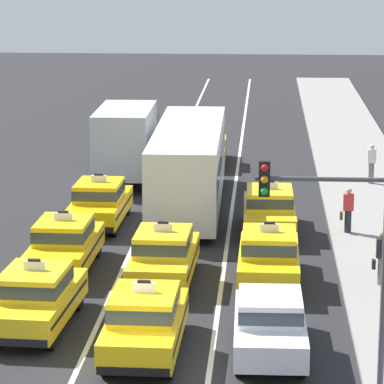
# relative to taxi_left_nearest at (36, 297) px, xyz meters

# --- Properties ---
(lane_stripe_left_center) EXTENTS (0.14, 80.00, 0.01)m
(lane_stripe_left_center) POSITION_rel_taxi_left_nearest_xyz_m (1.57, 16.33, -0.87)
(lane_stripe_left_center) COLOR silver
(lane_stripe_left_center) RESTS_ON ground
(lane_stripe_center_right) EXTENTS (0.14, 80.00, 0.01)m
(lane_stripe_center_right) POSITION_rel_taxi_left_nearest_xyz_m (4.77, 16.33, -0.87)
(lane_stripe_center_right) COLOR silver
(lane_stripe_center_right) RESTS_ON ground
(sidewalk_curb) EXTENTS (4.00, 90.00, 0.15)m
(sidewalk_curb) POSITION_rel_taxi_left_nearest_xyz_m (10.37, 11.33, -0.80)
(sidewalk_curb) COLOR gray
(sidewalk_curb) RESTS_ON ground
(taxi_left_nearest) EXTENTS (2.03, 4.64, 1.96)m
(taxi_left_nearest) POSITION_rel_taxi_left_nearest_xyz_m (0.00, 0.00, 0.00)
(taxi_left_nearest) COLOR black
(taxi_left_nearest) RESTS_ON ground
(taxi_left_second) EXTENTS (1.87, 4.58, 1.96)m
(taxi_left_second) POSITION_rel_taxi_left_nearest_xyz_m (-0.23, 5.29, 0.00)
(taxi_left_second) COLOR black
(taxi_left_second) RESTS_ON ground
(taxi_left_third) EXTENTS (1.89, 4.59, 1.96)m
(taxi_left_third) POSITION_rel_taxi_left_nearest_xyz_m (0.01, 10.95, 0.00)
(taxi_left_third) COLOR black
(taxi_left_third) RESTS_ON ground
(box_truck_left_fourth) EXTENTS (2.38, 6.99, 3.27)m
(box_truck_left_fourth) POSITION_rel_taxi_left_nearest_xyz_m (0.01, 18.97, 0.90)
(box_truck_left_fourth) COLOR black
(box_truck_left_fourth) RESTS_ON ground
(taxi_center_nearest) EXTENTS (1.87, 4.58, 1.96)m
(taxi_center_nearest) POSITION_rel_taxi_left_nearest_xyz_m (3.10, -1.65, 0.00)
(taxi_center_nearest) COLOR black
(taxi_center_nearest) RESTS_ON ground
(taxi_center_second) EXTENTS (1.92, 4.60, 1.96)m
(taxi_center_second) POSITION_rel_taxi_left_nearest_xyz_m (3.01, 4.17, 0.00)
(taxi_center_second) COLOR black
(taxi_center_second) RESTS_ON ground
(bus_center_third) EXTENTS (2.67, 11.23, 3.22)m
(bus_center_third) POSITION_rel_taxi_left_nearest_xyz_m (3.08, 13.74, 0.94)
(bus_center_third) COLOR black
(bus_center_third) RESTS_ON ground
(taxi_center_fourth) EXTENTS (1.92, 4.60, 1.96)m
(taxi_center_fourth) POSITION_rel_taxi_left_nearest_xyz_m (3.27, 22.66, 0.00)
(taxi_center_fourth) COLOR black
(taxi_center_fourth) RESTS_ON ground
(sedan_right_nearest) EXTENTS (1.83, 4.33, 1.58)m
(sedan_right_nearest) POSITION_rel_taxi_left_nearest_xyz_m (6.21, -1.48, -0.03)
(sedan_right_nearest) COLOR black
(sedan_right_nearest) RESTS_ON ground
(taxi_right_second) EXTENTS (1.85, 4.57, 1.96)m
(taxi_right_second) POSITION_rel_taxi_left_nearest_xyz_m (6.19, 4.34, 0.00)
(taxi_right_second) COLOR black
(taxi_right_second) RESTS_ON ground
(taxi_right_third) EXTENTS (1.89, 4.59, 1.96)m
(taxi_right_third) POSITION_rel_taxi_left_nearest_xyz_m (6.21, 10.21, 0.00)
(taxi_right_third) COLOR black
(taxi_right_third) RESTS_ON ground
(pedestrian_mid_block) EXTENTS (0.47, 0.24, 1.61)m
(pedestrian_mid_block) POSITION_rel_taxi_left_nearest_xyz_m (9.53, 4.04, 0.08)
(pedestrian_mid_block) COLOR slate
(pedestrian_mid_block) RESTS_ON sidewalk_curb
(pedestrian_by_storefront) EXTENTS (0.36, 0.24, 1.67)m
(pedestrian_by_storefront) POSITION_rel_taxi_left_nearest_xyz_m (10.55, 18.26, 0.12)
(pedestrian_by_storefront) COLOR slate
(pedestrian_by_storefront) RESTS_ON sidewalk_curb
(pedestrian_trailing) EXTENTS (0.47, 0.24, 1.60)m
(pedestrian_trailing) POSITION_rel_taxi_left_nearest_xyz_m (8.97, 10.03, 0.07)
(pedestrian_trailing) COLOR #23232D
(pedestrian_trailing) RESTS_ON sidewalk_curb
(traffic_light_pole) EXTENTS (2.87, 0.33, 5.58)m
(traffic_light_pole) POSITION_rel_taxi_left_nearest_xyz_m (7.66, -4.67, 2.94)
(traffic_light_pole) COLOR #47474C
(traffic_light_pole) RESTS_ON ground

